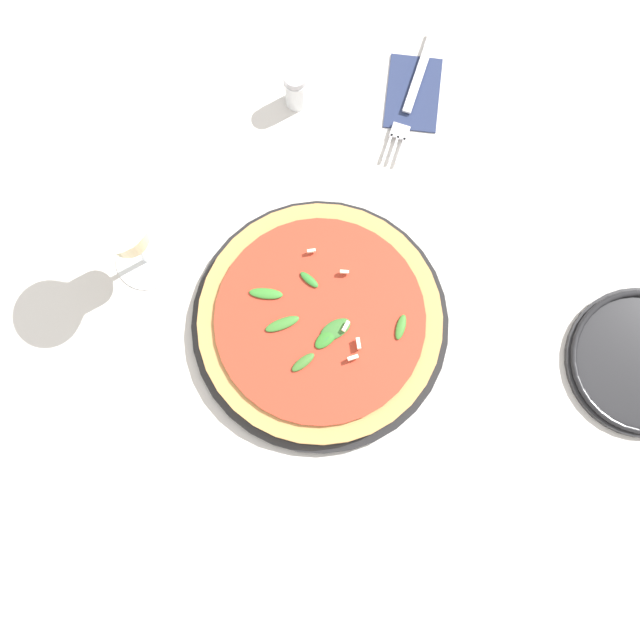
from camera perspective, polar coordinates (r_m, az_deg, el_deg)
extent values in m
plane|color=silver|center=(0.97, 0.42, 0.86)|extent=(6.00, 6.00, 0.00)
cylinder|color=black|center=(0.96, 0.00, -0.29)|extent=(0.33, 0.33, 0.01)
cylinder|color=tan|center=(0.94, 0.00, -0.11)|extent=(0.31, 0.31, 0.02)
cylinder|color=#B73823|center=(0.93, 0.00, 0.04)|extent=(0.26, 0.26, 0.01)
ellipsoid|color=#3D7B2C|center=(0.93, 6.18, -0.54)|extent=(0.03, 0.02, 0.01)
ellipsoid|color=#3C7C2E|center=(0.92, -2.90, -0.30)|extent=(0.03, 0.05, 0.01)
ellipsoid|color=#39842F|center=(0.93, -4.14, 2.02)|extent=(0.02, 0.04, 0.01)
ellipsoid|color=#38732F|center=(0.92, 1.18, -0.72)|extent=(0.04, 0.05, 0.01)
ellipsoid|color=#317630|center=(0.92, 0.71, -1.37)|extent=(0.03, 0.04, 0.01)
ellipsoid|color=#3E722C|center=(0.91, -1.29, -3.24)|extent=(0.03, 0.03, 0.01)
ellipsoid|color=#307E2E|center=(0.94, -0.82, 3.09)|extent=(0.03, 0.03, 0.01)
ellipsoid|color=#337B29|center=(0.92, 0.76, -1.34)|extent=(0.04, 0.04, 0.01)
cube|color=#EFE5C6|center=(0.94, -0.66, 5.29)|extent=(0.00, 0.01, 0.01)
cube|color=#EFE5C6|center=(0.92, 1.98, -0.49)|extent=(0.01, 0.01, 0.01)
cube|color=#EFE5C6|center=(0.91, 2.52, -2.89)|extent=(0.01, 0.01, 0.01)
cube|color=#EFE5C6|center=(0.93, 1.87, 3.68)|extent=(0.00, 0.01, 0.01)
cube|color=#EFE5C6|center=(0.91, 2.94, -1.79)|extent=(0.01, 0.01, 0.01)
cylinder|color=white|center=(1.01, -13.08, 4.47)|extent=(0.08, 0.08, 0.00)
cylinder|color=white|center=(0.96, -13.67, 5.20)|extent=(0.01, 0.01, 0.09)
cone|color=white|center=(0.88, -14.98, 6.82)|extent=(0.09, 0.09, 0.09)
cylinder|color=beige|center=(0.91, -14.59, 6.34)|extent=(0.05, 0.05, 0.03)
cube|color=navy|center=(1.08, 7.12, 16.82)|extent=(0.12, 0.09, 0.01)
cube|color=silver|center=(1.09, 7.63, 18.24)|extent=(0.12, 0.05, 0.00)
cube|color=silver|center=(1.04, 6.10, 14.09)|extent=(0.03, 0.03, 0.00)
cube|color=silver|center=(1.03, 5.16, 12.98)|extent=(0.04, 0.02, 0.00)
cube|color=silver|center=(1.03, 5.65, 12.82)|extent=(0.04, 0.02, 0.00)
cube|color=silver|center=(1.03, 6.14, 12.67)|extent=(0.04, 0.02, 0.00)
cylinder|color=silver|center=(1.04, -1.83, 17.03)|extent=(0.03, 0.03, 0.06)
cylinder|color=#B7B7BF|center=(1.01, -1.89, 17.94)|extent=(0.03, 0.03, 0.01)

